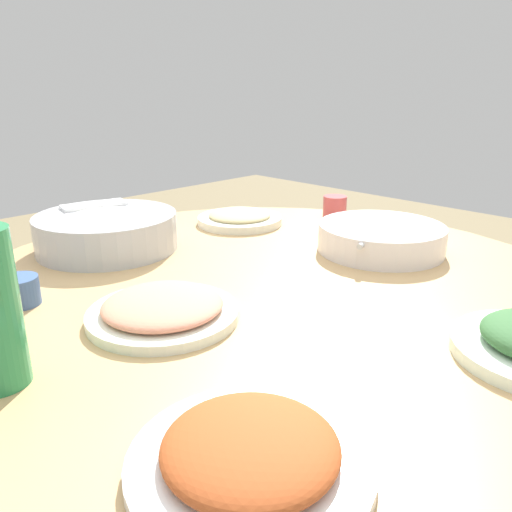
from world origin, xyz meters
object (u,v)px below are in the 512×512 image
(tea_cup_far, at_px, (19,291))
(round_dining_table, at_px, (270,354))
(dish_noodles, at_px, (240,218))
(tea_cup_side, at_px, (335,207))
(dish_shrimp, at_px, (163,309))
(rice_bowl, at_px, (107,231))
(soup_bowl, at_px, (381,239))
(dish_stirfry, at_px, (250,454))

(tea_cup_far, bearing_deg, round_dining_table, 147.39)
(dish_noodles, xyz_separation_m, tea_cup_side, (-0.24, 0.14, 0.01))
(tea_cup_side, bearing_deg, dish_shrimp, 15.19)
(rice_bowl, distance_m, dish_noodles, 0.37)
(round_dining_table, distance_m, dish_shrimp, 0.30)
(dish_shrimp, distance_m, dish_noodles, 0.61)
(tea_cup_side, bearing_deg, tea_cup_far, -1.62)
(soup_bowl, distance_m, dish_noodles, 0.41)
(dish_stirfry, bearing_deg, dish_shrimp, -112.29)
(dish_noodles, relative_size, dish_stirfry, 0.93)
(rice_bowl, distance_m, dish_shrimp, 0.42)
(rice_bowl, relative_size, tea_cup_far, 4.75)
(dish_stirfry, height_order, tea_cup_far, tea_cup_far)
(dish_noodles, relative_size, tea_cup_side, 3.45)
(dish_shrimp, height_order, dish_stirfry, dish_stirfry)
(rice_bowl, bearing_deg, soup_bowl, 133.21)
(dish_stirfry, distance_m, tea_cup_far, 0.57)
(round_dining_table, bearing_deg, tea_cup_far, -32.61)
(dish_shrimp, bearing_deg, dish_noodles, -145.53)
(soup_bowl, xyz_separation_m, dish_shrimp, (0.56, -0.06, -0.01))
(dish_shrimp, bearing_deg, tea_cup_side, -164.81)
(dish_stirfry, bearing_deg, tea_cup_side, -148.20)
(rice_bowl, distance_m, tea_cup_far, 0.32)
(round_dining_table, relative_size, dish_stirfry, 5.08)
(rice_bowl, bearing_deg, dish_stirfry, 69.96)
(rice_bowl, bearing_deg, tea_cup_side, 162.04)
(soup_bowl, distance_m, dish_shrimp, 0.56)
(round_dining_table, bearing_deg, dish_noodles, -125.80)
(soup_bowl, height_order, dish_noodles, soup_bowl)
(dish_noodles, relative_size, tea_cup_far, 3.42)
(rice_bowl, bearing_deg, dish_noodles, 171.45)
(soup_bowl, distance_m, dish_stirfry, 0.76)
(soup_bowl, relative_size, dish_stirfry, 1.23)
(dish_shrimp, height_order, dish_noodles, dish_shrimp)
(dish_shrimp, xyz_separation_m, tea_cup_far, (0.14, -0.23, 0.01))
(tea_cup_side, bearing_deg, dish_stirfry, 31.80)
(rice_bowl, distance_m, tea_cup_side, 0.64)
(soup_bowl, height_order, tea_cup_side, soup_bowl)
(dish_noodles, xyz_separation_m, dish_stirfry, (0.64, 0.69, 0.00))
(soup_bowl, xyz_separation_m, dish_noodles, (0.06, -0.40, -0.01))
(round_dining_table, relative_size, soup_bowl, 4.13)
(dish_shrimp, relative_size, dish_stirfry, 0.99)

